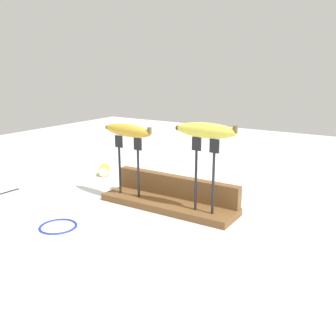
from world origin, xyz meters
The scene contains 9 objects.
ground_plane centered at (0.00, 0.00, 0.00)m, with size 3.00×3.00×0.00m, color silver.
wooden_board centered at (0.00, 0.00, 0.01)m, with size 0.42×0.12×0.02m, color brown.
board_backstop centered at (0.00, 0.05, 0.05)m, with size 0.41×0.03×0.06m, color brown.
fork_stand_left centered at (-0.13, -0.02, 0.13)m, with size 0.10×0.01×0.18m.
fork_stand_right centered at (0.13, -0.02, 0.14)m, with size 0.08×0.01×0.20m.
banana_raised_left centered at (-0.13, -0.02, 0.22)m, with size 0.19×0.06×0.04m.
banana_raised_right centered at (0.13, -0.02, 0.24)m, with size 0.17×0.04×0.04m.
banana_chunk_near centered at (-0.39, 0.15, 0.02)m, with size 0.06×0.06×0.04m.
wire_coil centered at (-0.17, -0.27, 0.00)m, with size 0.10×0.10×0.01m, color #1E2DA5.
Camera 1 is at (0.55, -0.87, 0.40)m, focal length 39.84 mm.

